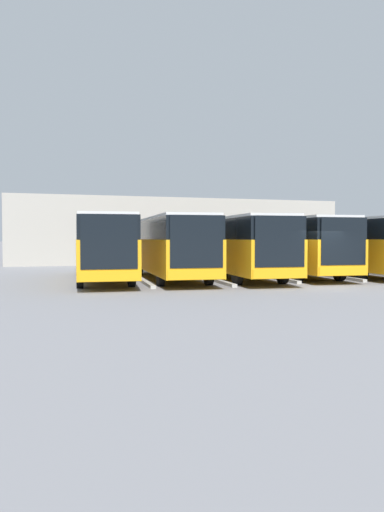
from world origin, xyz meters
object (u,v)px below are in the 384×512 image
object	(u,v)px
bus_1	(344,244)
bus_2	(289,244)
bus_3	(236,245)
bus_4	(170,245)
bus_5	(102,245)

from	to	relation	value
bus_1	bus_2	size ratio (longest dim) A/B	1.00
bus_2	bus_3	world-z (taller)	same
bus_1	bus_4	bearing A→B (deg)	4.17
bus_2	bus_4	size ratio (longest dim) A/B	1.00
bus_3	bus_4	bearing A→B (deg)	-3.51
bus_2	bus_3	size ratio (longest dim) A/B	1.00
bus_2	bus_3	bearing A→B (deg)	14.11
bus_1	bus_3	size ratio (longest dim) A/B	1.00
bus_4	bus_1	bearing A→B (deg)	-175.83
bus_4	bus_5	bearing A→B (deg)	0.12
bus_1	bus_3	bearing A→B (deg)	8.03
bus_4	bus_5	world-z (taller)	same
bus_3	bus_2	bearing A→B (deg)	-165.89
bus_5	bus_2	bearing A→B (deg)	-176.41
bus_2	bus_4	xyz separation A→B (m)	(7.11, 0.10, 0.00)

